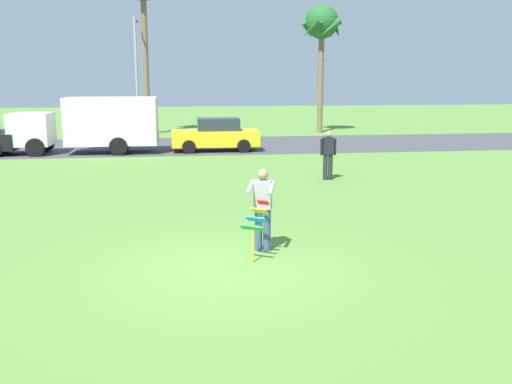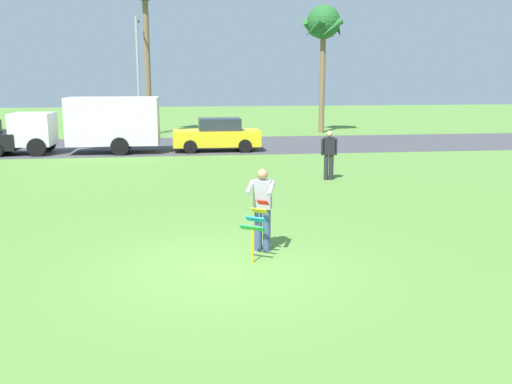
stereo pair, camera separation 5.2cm
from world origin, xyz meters
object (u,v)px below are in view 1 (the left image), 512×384
object	(u,v)px
kite_held	(256,221)
palm_tree_centre_far	(322,27)
parked_truck_white_box	(94,123)
person_walker_near	(328,153)
parked_car_yellow	(216,135)
person_kite_flyer	(263,206)
streetlight_pole	(137,69)

from	to	relation	value
kite_held	palm_tree_centre_far	bearing A→B (deg)	73.07
kite_held	parked_truck_white_box	world-z (taller)	parked_truck_white_box
palm_tree_centre_far	person_walker_near	xyz separation A→B (m)	(-4.02, -16.98, -5.68)
person_walker_near	parked_car_yellow	bearing A→B (deg)	111.55
palm_tree_centre_far	parked_car_yellow	bearing A→B (deg)	-130.76
parked_car_yellow	parked_truck_white_box	bearing A→B (deg)	179.99
kite_held	parked_car_yellow	distance (m)	17.03
person_kite_flyer	person_walker_near	bearing A→B (deg)	66.07
person_kite_flyer	kite_held	world-z (taller)	person_kite_flyer
palm_tree_centre_far	streetlight_pole	xyz separation A→B (m)	(-11.50, -0.92, -2.62)
person_kite_flyer	parked_truck_white_box	bearing A→B (deg)	108.57
palm_tree_centre_far	streetlight_pole	size ratio (longest dim) A/B	1.14
parked_car_yellow	person_kite_flyer	bearing A→B (deg)	-90.72
parked_car_yellow	streetlight_pole	world-z (taller)	streetlight_pole
kite_held	streetlight_pole	size ratio (longest dim) A/B	0.17
parked_truck_white_box	streetlight_pole	bearing A→B (deg)	78.29
parked_car_yellow	palm_tree_centre_far	distance (m)	12.69
person_kite_flyer	parked_truck_white_box	size ratio (longest dim) A/B	0.26
kite_held	parked_car_yellow	bearing A→B (deg)	88.58
parked_truck_white_box	person_walker_near	distance (m)	12.40
parked_car_yellow	kite_held	bearing A→B (deg)	-91.42
person_kite_flyer	parked_car_yellow	distance (m)	16.43
parked_truck_white_box	kite_held	bearing A→B (deg)	-72.71
parked_truck_white_box	streetlight_pole	xyz separation A→B (m)	(1.58, 7.62, 2.59)
parked_car_yellow	person_walker_near	size ratio (longest dim) A/B	2.43
kite_held	parked_car_yellow	world-z (taller)	parked_car_yellow
palm_tree_centre_far	person_walker_near	distance (m)	18.36
kite_held	parked_truck_white_box	size ratio (longest dim) A/B	0.17
person_kite_flyer	palm_tree_centre_far	size ratio (longest dim) A/B	0.22
kite_held	person_walker_near	world-z (taller)	person_walker_near
parked_car_yellow	streetlight_pole	distance (m)	9.25
palm_tree_centre_far	person_walker_near	bearing A→B (deg)	-103.33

